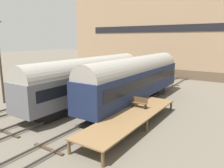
{
  "coord_description": "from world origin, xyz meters",
  "views": [
    {
      "loc": [
        14.85,
        -11.53,
        7.0
      ],
      "look_at": [
        2.2,
        7.83,
        2.2
      ],
      "focal_mm": 35.0,
      "sensor_mm": 36.0,
      "label": 1
    }
  ],
  "objects_px": {
    "bench": "(140,102)",
    "utility_pole": "(0,57)",
    "train_car_grey": "(88,78)",
    "train_car_navy": "(136,77)"
  },
  "relations": [
    {
      "from": "bench",
      "to": "utility_pole",
      "type": "relative_size",
      "value": 0.14
    },
    {
      "from": "train_car_grey",
      "to": "bench",
      "type": "height_order",
      "value": "train_car_grey"
    },
    {
      "from": "train_car_navy",
      "to": "utility_pole",
      "type": "xyz_separation_m",
      "value": [
        -12.41,
        -7.68,
        2.17
      ]
    },
    {
      "from": "train_car_grey",
      "to": "utility_pole",
      "type": "bearing_deg",
      "value": -147.71
    },
    {
      "from": "utility_pole",
      "to": "train_car_navy",
      "type": "bearing_deg",
      "value": 31.75
    },
    {
      "from": "train_car_navy",
      "to": "utility_pole",
      "type": "height_order",
      "value": "utility_pole"
    },
    {
      "from": "train_car_grey",
      "to": "bench",
      "type": "distance_m",
      "value": 7.02
    },
    {
      "from": "bench",
      "to": "utility_pole",
      "type": "distance_m",
      "value": 15.68
    },
    {
      "from": "train_car_navy",
      "to": "bench",
      "type": "height_order",
      "value": "train_car_navy"
    },
    {
      "from": "train_car_navy",
      "to": "bench",
      "type": "relative_size",
      "value": 12.61
    }
  ]
}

